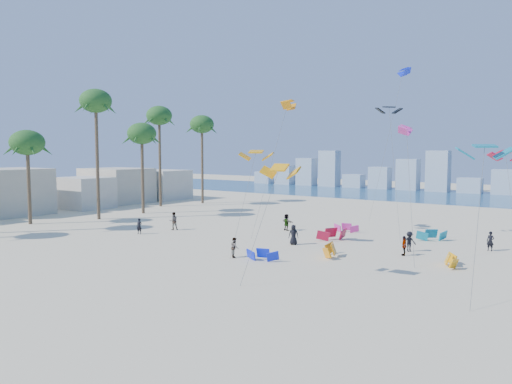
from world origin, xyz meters
The scene contains 10 objects.
ground centered at (0.00, 0.00, 0.00)m, with size 220.00×220.00×0.00m, color beige.
ocean centered at (0.00, 72.00, 0.01)m, with size 220.00×220.00×0.00m, color navy.
kitesurfer_near centered at (-8.37, 11.81, 0.79)m, with size 0.58×0.38×1.58m, color black.
kitesurfer_mid centered at (5.94, 9.08, 0.78)m, with size 0.76×0.59×1.56m, color gray.
kitesurfers_far centered at (6.42, 18.86, 0.87)m, with size 29.97×8.64×1.88m.
grounded_kites centered at (12.00, 18.72, 0.45)m, with size 14.62×18.08×1.02m.
flying_kites centered at (14.16, 19.49, 10.46)m, with size 28.60×36.38×18.60m.
palm_row centered at (-22.58, 16.18, 11.65)m, with size 7.99×44.80×15.68m.
beachfront_buildings centered at (-33.69, 20.82, 2.67)m, with size 11.50×43.00×6.00m.
distant_skyline centered at (-1.19, 82.00, 3.09)m, with size 85.00×3.00×8.40m.
Camera 1 is at (29.00, -19.96, 8.26)m, focal length 33.84 mm.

